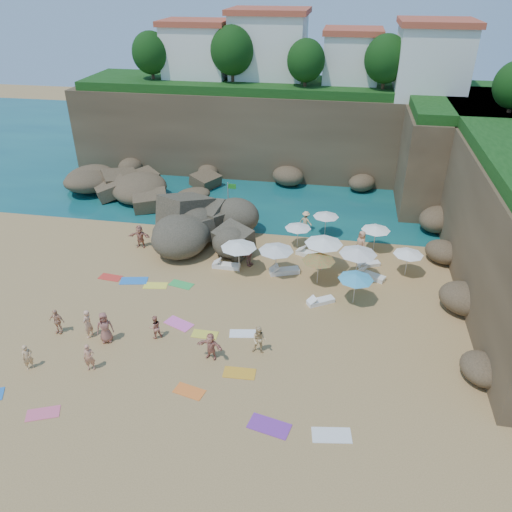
% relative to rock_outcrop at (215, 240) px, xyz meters
% --- Properties ---
extents(ground, '(120.00, 120.00, 0.00)m').
position_rel_rock_outcrop_xyz_m(ground, '(2.16, -8.23, 0.00)').
color(ground, tan).
rests_on(ground, ground).
extents(seawater, '(120.00, 120.00, 0.00)m').
position_rel_rock_outcrop_xyz_m(seawater, '(2.16, 21.77, 0.00)').
color(seawater, '#0C4751').
rests_on(seawater, ground).
extents(cliff_back, '(44.00, 8.00, 8.00)m').
position_rel_rock_outcrop_xyz_m(cliff_back, '(4.16, 16.77, 4.00)').
color(cliff_back, brown).
rests_on(cliff_back, ground).
extents(cliff_corner, '(10.00, 12.00, 8.00)m').
position_rel_rock_outcrop_xyz_m(cliff_corner, '(19.16, 11.77, 4.00)').
color(cliff_corner, brown).
rests_on(cliff_corner, ground).
extents(rock_promontory, '(12.00, 7.00, 2.00)m').
position_rel_rock_outcrop_xyz_m(rock_promontory, '(-8.84, 7.77, 0.00)').
color(rock_promontory, brown).
rests_on(rock_promontory, ground).
extents(clifftop_buildings, '(28.48, 9.48, 7.00)m').
position_rel_rock_outcrop_xyz_m(clifftop_buildings, '(5.13, 17.57, 11.24)').
color(clifftop_buildings, white).
rests_on(clifftop_buildings, cliff_back).
extents(clifftop_trees, '(35.60, 23.82, 4.40)m').
position_rel_rock_outcrop_xyz_m(clifftop_trees, '(6.94, 11.29, 11.26)').
color(clifftop_trees, '#11380F').
rests_on(clifftop_trees, ground).
extents(marina_masts, '(3.10, 0.10, 6.00)m').
position_rel_rock_outcrop_xyz_m(marina_masts, '(-14.34, 21.77, 3.00)').
color(marina_masts, white).
rests_on(marina_masts, ground).
extents(rock_outcrop, '(9.16, 8.11, 3.03)m').
position_rel_rock_outcrop_xyz_m(rock_outcrop, '(0.00, 0.00, 0.00)').
color(rock_outcrop, brown).
rests_on(rock_outcrop, ground).
extents(flag_pole, '(0.70, 0.07, 3.59)m').
position_rel_rock_outcrop_xyz_m(flag_pole, '(0.53, 3.08, 2.29)').
color(flag_pole, silver).
rests_on(flag_pole, ground).
extents(parasol_0, '(2.45, 2.45, 2.32)m').
position_rel_rock_outcrop_xyz_m(parasol_0, '(2.80, -4.20, 2.13)').
color(parasol_0, silver).
rests_on(parasol_0, ground).
extents(parasol_1, '(2.00, 2.00, 1.89)m').
position_rel_rock_outcrop_xyz_m(parasol_1, '(8.29, 2.45, 1.74)').
color(parasol_1, silver).
rests_on(parasol_1, ground).
extents(parasol_2, '(1.96, 1.96, 1.86)m').
position_rel_rock_outcrop_xyz_m(parasol_2, '(6.36, 0.15, 1.70)').
color(parasol_2, silver).
rests_on(parasol_2, ground).
extents(parasol_3, '(2.11, 2.11, 2.00)m').
position_rel_rock_outcrop_xyz_m(parasol_3, '(12.00, 0.59, 1.83)').
color(parasol_3, silver).
rests_on(parasol_3, ground).
extents(parasol_4, '(2.49, 2.49, 2.36)m').
position_rel_rock_outcrop_xyz_m(parasol_4, '(10.69, -3.73, 2.16)').
color(parasol_4, silver).
rests_on(parasol_4, ground).
extents(parasol_5, '(2.61, 2.61, 2.47)m').
position_rel_rock_outcrop_xyz_m(parasol_5, '(8.40, -2.89, 2.27)').
color(parasol_5, silver).
rests_on(parasol_5, ground).
extents(parasol_6, '(2.19, 2.19, 2.07)m').
position_rel_rock_outcrop_xyz_m(parasol_6, '(8.20, -4.65, 1.90)').
color(parasol_6, silver).
rests_on(parasol_6, ground).
extents(parasol_7, '(2.01, 2.01, 1.90)m').
position_rel_rock_outcrop_xyz_m(parasol_7, '(14.05, -2.53, 1.74)').
color(parasol_7, silver).
rests_on(parasol_7, ground).
extents(parasol_9, '(2.37, 2.37, 2.24)m').
position_rel_rock_outcrop_xyz_m(parasol_9, '(5.32, -4.07, 2.06)').
color(parasol_9, silver).
rests_on(parasol_9, ground).
extents(parasol_10, '(2.18, 2.18, 2.06)m').
position_rel_rock_outcrop_xyz_m(parasol_10, '(10.58, -6.49, 1.89)').
color(parasol_10, silver).
rests_on(parasol_10, ground).
extents(lounger_0, '(1.91, 0.66, 0.30)m').
position_rel_rock_outcrop_xyz_m(lounger_0, '(1.78, -3.78, 0.15)').
color(lounger_0, white).
rests_on(lounger_0, ground).
extents(lounger_1, '(2.02, 1.44, 0.30)m').
position_rel_rock_outcrop_xyz_m(lounger_1, '(11.73, -3.35, 0.15)').
color(lounger_1, white).
rests_on(lounger_1, ground).
extents(lounger_2, '(2.15, 1.34, 0.32)m').
position_rel_rock_outcrop_xyz_m(lounger_2, '(5.89, -3.79, 0.16)').
color(lounger_2, white).
rests_on(lounger_2, ground).
extents(lounger_3, '(1.70, 1.13, 0.25)m').
position_rel_rock_outcrop_xyz_m(lounger_3, '(11.61, -1.78, 0.13)').
color(lounger_3, white).
rests_on(lounger_3, ground).
extents(lounger_4, '(2.02, 1.29, 0.30)m').
position_rel_rock_outcrop_xyz_m(lounger_4, '(7.37, -1.13, 0.15)').
color(lounger_4, white).
rests_on(lounger_4, ground).
extents(lounger_5, '(1.80, 1.41, 0.27)m').
position_rel_rock_outcrop_xyz_m(lounger_5, '(8.58, -6.93, 0.14)').
color(lounger_5, white).
rests_on(lounger_5, ground).
extents(towel_1, '(1.69, 1.27, 0.03)m').
position_rel_rock_outcrop_xyz_m(towel_1, '(-3.73, -18.22, 0.01)').
color(towel_1, '#E7597A').
rests_on(towel_1, ground).
extents(towel_2, '(1.66, 1.09, 0.03)m').
position_rel_rock_outcrop_xyz_m(towel_2, '(2.66, -15.64, 0.01)').
color(towel_2, orange).
rests_on(towel_2, ground).
extents(towel_4, '(1.48, 0.75, 0.03)m').
position_rel_rock_outcrop_xyz_m(towel_4, '(2.25, -11.21, 0.01)').
color(towel_4, yellow).
rests_on(towel_4, ground).
extents(towel_5, '(1.61, 0.99, 0.03)m').
position_rel_rock_outcrop_xyz_m(towel_5, '(4.37, -10.75, 0.01)').
color(towel_5, white).
rests_on(towel_5, ground).
extents(towel_6, '(2.08, 1.34, 0.03)m').
position_rel_rock_outcrop_xyz_m(towel_6, '(6.89, -17.10, 0.02)').
color(towel_6, purple).
rests_on(towel_6, ground).
extents(towel_7, '(1.59, 0.92, 0.03)m').
position_rel_rock_outcrop_xyz_m(towel_7, '(-5.67, -6.43, 0.01)').
color(towel_7, red).
rests_on(towel_7, ground).
extents(towel_8, '(1.95, 1.23, 0.03)m').
position_rel_rock_outcrop_xyz_m(towel_8, '(-3.94, -6.55, 0.02)').
color(towel_8, blue).
rests_on(towel_8, ground).
extents(towel_9, '(1.89, 1.45, 0.03)m').
position_rel_rock_outcrop_xyz_m(towel_9, '(0.47, -10.51, 0.01)').
color(towel_9, '#FB61BB').
rests_on(towel_9, ground).
extents(towel_10, '(1.69, 0.89, 0.03)m').
position_rel_rock_outcrop_xyz_m(towel_10, '(4.84, -13.95, 0.01)').
color(towel_10, orange).
rests_on(towel_10, ground).
extents(towel_11, '(1.71, 1.12, 0.03)m').
position_rel_rock_outcrop_xyz_m(towel_11, '(-0.67, -6.44, 0.01)').
color(towel_11, green).
rests_on(towel_11, ground).
extents(towel_12, '(1.65, 0.99, 0.03)m').
position_rel_rock_outcrop_xyz_m(towel_12, '(-2.30, -6.85, 0.01)').
color(towel_12, '#FFED43').
rests_on(towel_12, ground).
extents(towel_13, '(1.88, 1.14, 0.03)m').
position_rel_rock_outcrop_xyz_m(towel_13, '(9.73, -17.11, 0.02)').
color(towel_13, white).
rests_on(towel_13, ground).
extents(person_stand_0, '(0.63, 0.64, 1.48)m').
position_rel_rock_outcrop_xyz_m(person_stand_0, '(-6.03, -15.48, 0.74)').
color(person_stand_0, tan).
rests_on(person_stand_0, ground).
extents(person_stand_1, '(0.89, 0.85, 1.45)m').
position_rel_rock_outcrop_xyz_m(person_stand_1, '(-0.41, -11.91, 0.73)').
color(person_stand_1, tan).
rests_on(person_stand_1, ground).
extents(person_stand_2, '(1.16, 0.89, 1.67)m').
position_rel_rock_outcrop_xyz_m(person_stand_2, '(6.73, 2.91, 0.83)').
color(person_stand_2, '#ECC186').
rests_on(person_stand_2, ground).
extents(person_stand_3, '(0.89, 1.23, 1.94)m').
position_rel_rock_outcrop_xyz_m(person_stand_3, '(3.31, -3.18, 0.97)').
color(person_stand_3, '#935649').
rests_on(person_stand_3, ground).
extents(person_stand_4, '(0.91, 1.06, 1.90)m').
position_rel_rock_outcrop_xyz_m(person_stand_4, '(11.04, -0.25, 0.95)').
color(person_stand_4, tan).
rests_on(person_stand_4, ground).
extents(person_stand_5, '(1.66, 0.50, 1.78)m').
position_rel_rock_outcrop_xyz_m(person_stand_5, '(-5.21, -1.96, 0.89)').
color(person_stand_5, tan).
rests_on(person_stand_5, ground).
extents(person_stand_6, '(0.52, 0.71, 1.79)m').
position_rel_rock_outcrop_xyz_m(person_stand_6, '(-4.15, -12.50, 0.89)').
color(person_stand_6, tan).
rests_on(person_stand_6, ground).
extents(person_lie_1, '(0.96, 1.58, 0.38)m').
position_rel_rock_outcrop_xyz_m(person_lie_1, '(-6.05, -12.49, 0.19)').
color(person_lie_1, '#DDA27D').
rests_on(person_lie_1, ground).
extents(person_lie_2, '(1.60, 2.09, 0.50)m').
position_rel_rock_outcrop_xyz_m(person_lie_2, '(-3.01, -12.72, 0.25)').
color(person_lie_2, '#985A4C').
rests_on(person_lie_2, ground).
extents(person_lie_3, '(1.76, 1.85, 0.42)m').
position_rel_rock_outcrop_xyz_m(person_lie_3, '(3.11, -13.06, 0.21)').
color(person_lie_3, tan).
rests_on(person_lie_3, ground).
extents(person_lie_4, '(1.08, 1.65, 0.37)m').
position_rel_rock_outcrop_xyz_m(person_lie_4, '(-2.84, -15.01, 0.19)').
color(person_lie_4, tan).
rests_on(person_lie_4, ground).
extents(person_lie_5, '(0.86, 1.67, 0.62)m').
position_rel_rock_outcrop_xyz_m(person_lie_5, '(5.57, -12.16, 0.31)').
color(person_lie_5, '#E1BB80').
rests_on(person_lie_5, ground).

